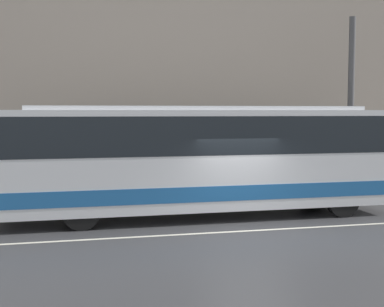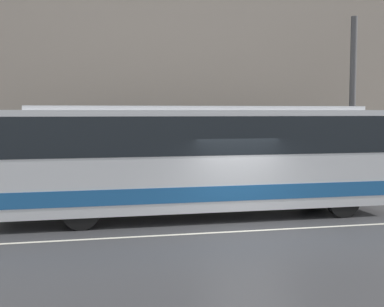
{
  "view_description": "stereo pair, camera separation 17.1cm",
  "coord_description": "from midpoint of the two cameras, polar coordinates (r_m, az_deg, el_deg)",
  "views": [
    {
      "loc": [
        -4.94,
        -13.75,
        3.3
      ],
      "look_at": [
        -1.1,
        2.27,
        1.99
      ],
      "focal_mm": 50.0,
      "sensor_mm": 36.0,
      "label": 1
    },
    {
      "loc": [
        -4.77,
        -13.79,
        3.3
      ],
      "look_at": [
        -1.1,
        2.27,
        1.99
      ],
      "focal_mm": 50.0,
      "sensor_mm": 36.0,
      "label": 2
    }
  ],
  "objects": [
    {
      "name": "building_facade",
      "position": [
        21.43,
        -0.33,
        10.63
      ],
      "size": [
        60.0,
        0.35,
        11.55
      ],
      "color": "gray",
      "rests_on": "ground_plane"
    },
    {
      "name": "utility_pole_near",
      "position": [
        21.36,
        16.34,
        4.93
      ],
      "size": [
        0.24,
        0.24,
        6.7
      ],
      "color": "#4C4C4F",
      "rests_on": "sidewalk"
    },
    {
      "name": "transit_bus",
      "position": [
        16.57,
        0.33,
        -0.15
      ],
      "size": [
        12.01,
        2.51,
        3.45
      ],
      "color": "silver",
      "rests_on": "ground_plane"
    },
    {
      "name": "lane_stripe",
      "position": [
        14.96,
        5.85,
        -8.2
      ],
      "size": [
        54.0,
        0.14,
        0.01
      ],
      "color": "beige",
      "rests_on": "ground_plane"
    },
    {
      "name": "sidewalk",
      "position": [
        20.05,
        0.7,
        -4.69
      ],
      "size": [
        60.0,
        2.84,
        0.16
      ],
      "color": "gray",
      "rests_on": "ground_plane"
    },
    {
      "name": "ground_plane",
      "position": [
        14.96,
        5.85,
        -8.21
      ],
      "size": [
        60.0,
        60.0,
        0.0
      ],
      "primitive_type": "plane",
      "color": "#38383A"
    }
  ]
}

